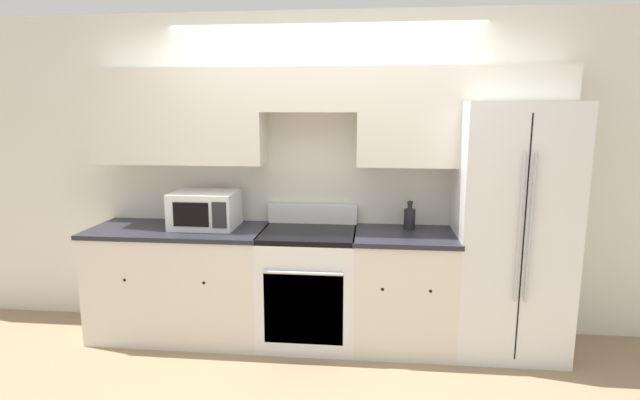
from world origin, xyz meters
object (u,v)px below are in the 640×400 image
microwave (205,210)px  oven_range (308,286)px  refrigerator (508,228)px  bottle (410,218)px

microwave → oven_range: bearing=-4.1°
refrigerator → microwave: bearing=-179.7°
oven_range → microwave: bearing=175.9°
refrigerator → bottle: (-0.74, 0.09, 0.04)m
refrigerator → microwave: 2.37m
microwave → refrigerator: bearing=0.3°
oven_range → bottle: size_ratio=4.75×
bottle → refrigerator: bearing=-7.1°
oven_range → refrigerator: (1.52, 0.07, 0.49)m
refrigerator → bottle: refrigerator is taller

